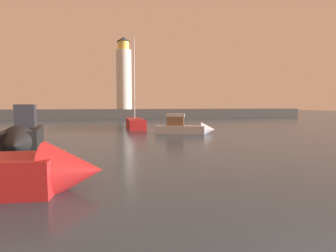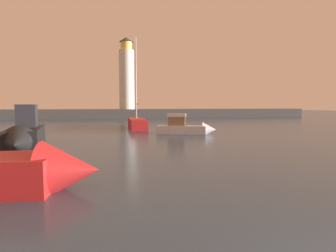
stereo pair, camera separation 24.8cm
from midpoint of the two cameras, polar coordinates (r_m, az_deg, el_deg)
ground_plane at (r=30.21m, az=-4.34°, el=-0.80°), size 220.00×220.00×0.00m
breakwater at (r=57.99m, az=-8.10°, el=2.67°), size 82.70×4.07×1.93m
lighthouse at (r=58.28m, az=-8.83°, el=10.78°), size 3.21×3.21×15.33m
motorboat_0 at (r=25.99m, az=4.52°, el=-0.35°), size 5.97×3.19×2.23m
motorboat_3 at (r=19.29m, az=-28.39°, el=-1.79°), size 3.01×7.51×3.08m
sailboat_moored at (r=32.29m, az=-6.52°, el=0.66°), size 1.91×7.69×11.12m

